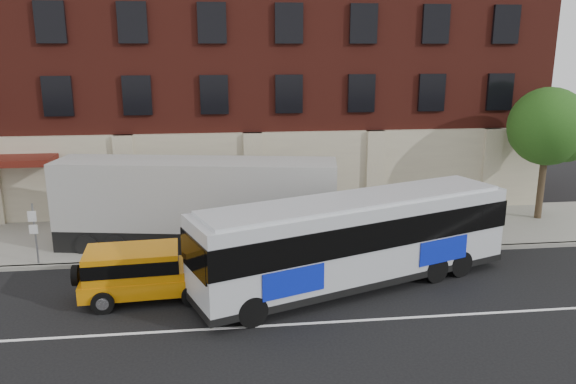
{
  "coord_description": "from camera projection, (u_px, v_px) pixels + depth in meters",
  "views": [
    {
      "loc": [
        -1.51,
        -14.78,
        8.07
      ],
      "look_at": [
        0.93,
        5.5,
        2.83
      ],
      "focal_mm": 35.15,
      "sensor_mm": 36.0,
      "label": 1
    }
  ],
  "objects": [
    {
      "name": "ground",
      "position": [
        279.0,
        334.0,
        16.39
      ],
      "size": [
        120.0,
        120.0,
        0.0
      ],
      "primitive_type": "plane",
      "color": "black",
      "rests_on": "ground"
    },
    {
      "name": "sidewalk",
      "position": [
        258.0,
        233.0,
        25.03
      ],
      "size": [
        60.0,
        6.0,
        0.15
      ],
      "primitive_type": "cube",
      "color": "gray",
      "rests_on": "ground"
    },
    {
      "name": "kerb",
      "position": [
        263.0,
        257.0,
        22.14
      ],
      "size": [
        60.0,
        0.25,
        0.15
      ],
      "primitive_type": "cube",
      "color": "gray",
      "rests_on": "ground"
    },
    {
      "name": "lane_line",
      "position": [
        277.0,
        325.0,
        16.87
      ],
      "size": [
        60.0,
        0.12,
        0.01
      ],
      "primitive_type": "cube",
      "color": "white",
      "rests_on": "ground"
    },
    {
      "name": "building",
      "position": [
        246.0,
        57.0,
        30.77
      ],
      "size": [
        30.0,
        12.1,
        15.0
      ],
      "color": "#571C14",
      "rests_on": "sidewalk"
    },
    {
      "name": "sign_pole",
      "position": [
        35.0,
        231.0,
        20.96
      ],
      "size": [
        0.3,
        0.2,
        2.5
      ],
      "color": "gray",
      "rests_on": "ground"
    },
    {
      "name": "street_tree",
      "position": [
        549.0,
        129.0,
        25.98
      ],
      "size": [
        3.6,
        3.6,
        6.2
      ],
      "color": "#392C1C",
      "rests_on": "sidewalk"
    },
    {
      "name": "city_bus",
      "position": [
        356.0,
        238.0,
        19.32
      ],
      "size": [
        11.71,
        6.4,
        3.17
      ],
      "color": "silver",
      "rests_on": "ground"
    },
    {
      "name": "yellow_suv",
      "position": [
        142.0,
        270.0,
        18.45
      ],
      "size": [
        4.63,
        2.24,
        1.74
      ],
      "color": "orange",
      "rests_on": "ground"
    },
    {
      "name": "shipping_container",
      "position": [
        197.0,
        206.0,
        22.79
      ],
      "size": [
        11.42,
        4.19,
        3.73
      ],
      "color": "black",
      "rests_on": "ground"
    }
  ]
}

